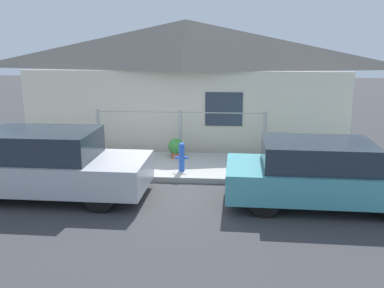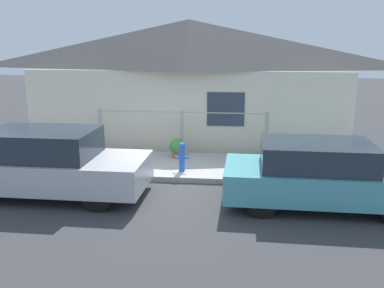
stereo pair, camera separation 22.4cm
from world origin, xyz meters
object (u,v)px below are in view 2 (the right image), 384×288
car_right (321,175)px  fire_hydrant (182,156)px  potted_plant_near_hydrant (177,147)px  car_left (48,163)px

car_right → fire_hydrant: bearing=153.0°
fire_hydrant → potted_plant_near_hydrant: fire_hydrant is taller
fire_hydrant → potted_plant_near_hydrant: 1.27m
car_right → potted_plant_near_hydrant: (-3.38, 2.89, -0.25)m
potted_plant_near_hydrant → fire_hydrant: bearing=-76.7°
car_right → fire_hydrant: (-3.09, 1.65, -0.15)m
car_left → car_right: (5.81, 0.00, -0.06)m
car_left → potted_plant_near_hydrant: (2.43, 2.89, -0.31)m
car_right → fire_hydrant: size_ratio=5.47×
potted_plant_near_hydrant → car_left: bearing=-130.1°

